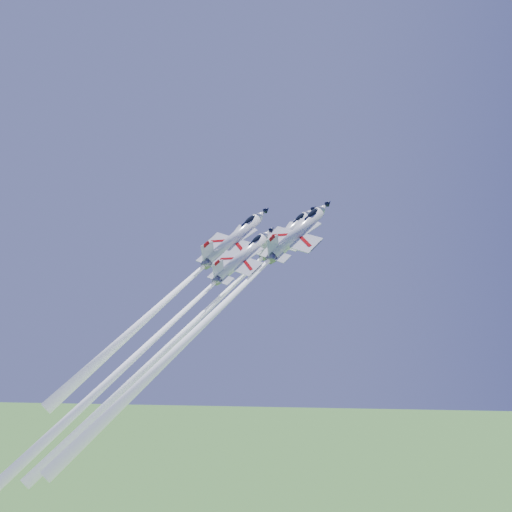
# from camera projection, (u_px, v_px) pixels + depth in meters

# --- Properties ---
(jet_lead) EXTENTS (34.73, 38.14, 46.91)m
(jet_lead) POSITION_uv_depth(u_px,v_px,m) (201.00, 316.00, 96.19)
(jet_lead) COLOR silver
(jet_left) EXTENTS (28.91, 30.36, 37.05)m
(jet_left) POSITION_uv_depth(u_px,v_px,m) (177.00, 291.00, 100.17)
(jet_left) COLOR silver
(jet_right) EXTENTS (33.46, 36.15, 44.33)m
(jet_right) POSITION_uv_depth(u_px,v_px,m) (218.00, 310.00, 90.75)
(jet_right) COLOR silver
(jet_slot) EXTENTS (32.28, 35.30, 43.39)m
(jet_slot) POSITION_uv_depth(u_px,v_px,m) (152.00, 341.00, 88.67)
(jet_slot) COLOR silver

